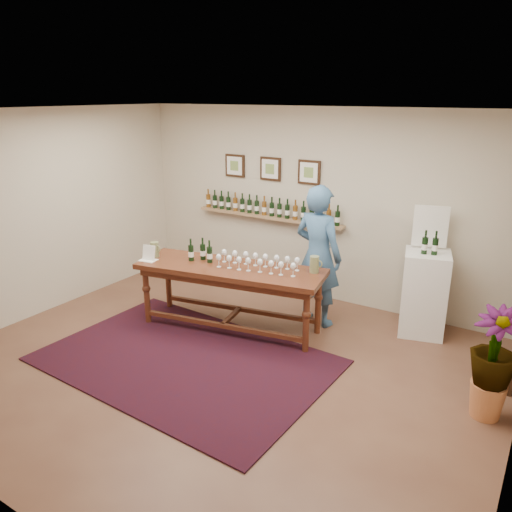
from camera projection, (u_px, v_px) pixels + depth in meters
The scene contains 14 objects.
ground at pixel (219, 365), 5.71m from camera, with size 6.00×6.00×0.00m, color brown.
room_shell at pixel (458, 261), 5.78m from camera, with size 6.00×6.00×6.00m.
rug at pixel (186, 360), 5.81m from camera, with size 3.26×2.18×0.02m, color #460D0C.
tasting_table at pixel (230, 276), 6.41m from camera, with size 2.53×1.21×0.86m.
table_glasses at pixel (257, 262), 6.26m from camera, with size 1.30×0.30×0.18m, color white, non-canonical shape.
table_bottles at pixel (201, 249), 6.55m from camera, with size 0.31×0.17×0.33m, color black, non-canonical shape.
pitcher_left at pixel (155, 249), 6.72m from camera, with size 0.13×0.13×0.20m, color olive, non-canonical shape.
pitcher_right at pixel (314, 264), 6.13m from camera, with size 0.13×0.13×0.21m, color olive, non-canonical shape.
menu_card at pixel (149, 253), 6.59m from camera, with size 0.22×0.16×0.20m, color white.
display_pedestal at pixel (424, 293), 6.35m from camera, with size 0.54×0.54×1.09m, color white.
pedestal_bottles at pixel (430, 242), 6.07m from camera, with size 0.31×0.08×0.31m, color black, non-canonical shape.
info_sign at pixel (430, 226), 6.24m from camera, with size 0.42×0.02×0.58m, color white.
potted_plant at pixel (492, 364), 4.65m from camera, with size 0.52×0.52×0.97m.
person at pixel (318, 256), 6.52m from camera, with size 0.69×0.45×1.88m, color #3A618A.
Camera 1 is at (3.05, -4.03, 2.98)m, focal length 35.00 mm.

